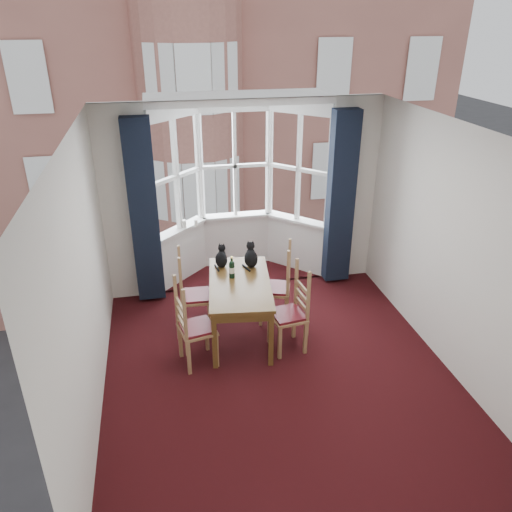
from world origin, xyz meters
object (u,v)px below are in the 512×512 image
object	(u,v)px
cat_left	(221,258)
candle_short	(196,223)
chair_right_far	(281,289)
dining_table	(240,289)
chair_right_near	(294,314)
chair_left_near	(190,330)
chair_left_far	(189,297)
wine_bottle	(232,269)
cat_right	(251,257)
candle_tall	(184,224)

from	to	relation	value
cat_left	candle_short	size ratio (longest dim) A/B	3.01
chair_right_far	cat_left	xyz separation A→B (m)	(-0.77, 0.24, 0.43)
dining_table	chair_right_far	world-z (taller)	chair_right_far
dining_table	chair_right_near	bearing A→B (deg)	-32.61
cat_left	chair_left_near	bearing A→B (deg)	-118.50
chair_left_far	candle_short	size ratio (longest dim) A/B	8.83
chair_left_near	chair_left_far	world-z (taller)	same
chair_right_near	wine_bottle	bearing A→B (deg)	142.10
cat_right	wine_bottle	world-z (taller)	cat_right
chair_left_far	chair_right_far	distance (m)	1.24
cat_right	candle_short	world-z (taller)	cat_right
chair_right_far	cat_left	world-z (taller)	cat_left
chair_right_far	candle_short	size ratio (longest dim) A/B	8.83
chair_right_near	candle_short	xyz separation A→B (m)	(-0.99, 2.13, 0.45)
chair_left_near	cat_left	bearing A→B (deg)	61.50
chair_left_near	chair_left_far	size ratio (longest dim) A/B	1.00
chair_left_near	candle_short	bearing A→B (deg)	82.10
chair_right_far	cat_left	distance (m)	0.91
cat_right	chair_left_near	bearing A→B (deg)	-135.51
chair_left_far	cat_right	bearing A→B (deg)	8.39
candle_tall	wine_bottle	bearing A→B (deg)	-72.88
chair_left_near	chair_right_far	xyz separation A→B (m)	(1.29, 0.72, 0.00)
chair_left_near	chair_right_far	size ratio (longest dim) A/B	1.00
chair_left_near	wine_bottle	xyz separation A→B (m)	(0.61, 0.62, 0.44)
dining_table	candle_short	world-z (taller)	candle_short
chair_left_near	cat_right	size ratio (longest dim) A/B	2.66
chair_left_far	dining_table	bearing A→B (deg)	-24.38
chair_left_near	dining_table	bearing A→B (deg)	35.13
chair_left_near	chair_right_near	bearing A→B (deg)	3.89
chair_left_far	chair_right_near	size ratio (longest dim) A/B	1.00
chair_left_far	chair_right_far	xyz separation A→B (m)	(1.24, -0.04, 0.00)
dining_table	candle_tall	bearing A→B (deg)	108.05
candle_tall	chair_left_near	bearing A→B (deg)	-93.36
chair_right_far	cat_left	bearing A→B (deg)	162.59
chair_left_far	candle_tall	world-z (taller)	candle_tall
chair_left_near	chair_right_near	size ratio (longest dim) A/B	1.00
chair_left_far	candle_short	distance (m)	1.54
chair_left_far	wine_bottle	xyz separation A→B (m)	(0.56, -0.14, 0.44)
chair_right_far	chair_left_near	bearing A→B (deg)	-150.75
chair_left_near	chair_left_far	xyz separation A→B (m)	(0.05, 0.77, 0.00)
dining_table	cat_left	xyz separation A→B (m)	(-0.16, 0.48, 0.22)
cat_right	candle_tall	world-z (taller)	cat_right
dining_table	wine_bottle	world-z (taller)	wine_bottle
cat_right	wine_bottle	xyz separation A→B (m)	(-0.30, -0.27, -0.00)
cat_left	wine_bottle	xyz separation A→B (m)	(0.09, -0.34, 0.01)
dining_table	chair_left_far	distance (m)	0.72
chair_right_far	chair_left_far	bearing A→B (deg)	178.01
chair_left_near	chair_right_far	distance (m)	1.48
chair_left_near	wine_bottle	size ratio (longest dim) A/B	3.16
cat_left	candle_tall	size ratio (longest dim) A/B	2.52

